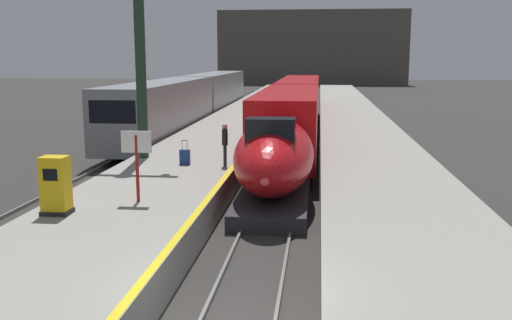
# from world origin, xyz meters

# --- Properties ---
(platform_left) EXTENTS (4.80, 110.00, 1.05)m
(platform_left) POSITION_xyz_m (-4.05, 24.75, 0.53)
(platform_left) COLOR gray
(platform_left) RESTS_ON ground
(platform_right) EXTENTS (4.80, 110.00, 1.05)m
(platform_right) POSITION_xyz_m (4.05, 24.75, 0.53)
(platform_right) COLOR gray
(platform_right) RESTS_ON ground
(platform_left_safety_stripe) EXTENTS (0.20, 107.80, 0.01)m
(platform_left_safety_stripe) POSITION_xyz_m (-1.77, 24.75, 1.05)
(platform_left_safety_stripe) COLOR yellow
(platform_left_safety_stripe) RESTS_ON platform_left
(rail_main_left) EXTENTS (0.08, 110.00, 0.12)m
(rail_main_left) POSITION_xyz_m (-0.75, 27.50, 0.06)
(rail_main_left) COLOR slate
(rail_main_left) RESTS_ON ground
(rail_main_right) EXTENTS (0.08, 110.00, 0.12)m
(rail_main_right) POSITION_xyz_m (0.75, 27.50, 0.06)
(rail_main_right) COLOR slate
(rail_main_right) RESTS_ON ground
(rail_secondary_left) EXTENTS (0.08, 110.00, 0.12)m
(rail_secondary_left) POSITION_xyz_m (-8.85, 27.50, 0.06)
(rail_secondary_left) COLOR slate
(rail_secondary_left) RESTS_ON ground
(rail_secondary_right) EXTENTS (0.08, 110.00, 0.12)m
(rail_secondary_right) POSITION_xyz_m (-7.35, 27.50, 0.06)
(rail_secondary_right) COLOR slate
(rail_secondary_right) RESTS_ON ground
(highspeed_train_main) EXTENTS (2.92, 38.76, 3.60)m
(highspeed_train_main) POSITION_xyz_m (0.00, 25.24, 1.92)
(highspeed_train_main) COLOR #B20F14
(highspeed_train_main) RESTS_ON ground
(regional_train_adjacent) EXTENTS (2.85, 36.60, 3.80)m
(regional_train_adjacent) POSITION_xyz_m (-8.10, 34.21, 2.13)
(regional_train_adjacent) COLOR gray
(regional_train_adjacent) RESTS_ON ground
(station_column_mid) EXTENTS (4.00, 0.68, 9.36)m
(station_column_mid) POSITION_xyz_m (-5.90, 13.66, 6.67)
(station_column_mid) COLOR #1E3828
(station_column_mid) RESTS_ON platform_left
(passenger_near_edge) EXTENTS (0.27, 0.57, 1.69)m
(passenger_near_edge) POSITION_xyz_m (-2.10, 12.04, 2.04)
(passenger_near_edge) COLOR #23232D
(passenger_near_edge) RESTS_ON platform_left
(rolling_suitcase) EXTENTS (0.40, 0.22, 0.98)m
(rolling_suitcase) POSITION_xyz_m (-3.75, 12.18, 1.35)
(rolling_suitcase) COLOR navy
(rolling_suitcase) RESTS_ON platform_left
(ticket_machine_yellow) EXTENTS (0.76, 0.62, 1.60)m
(ticket_machine_yellow) POSITION_xyz_m (-5.55, 4.55, 1.79)
(ticket_machine_yellow) COLOR yellow
(ticket_machine_yellow) RESTS_ON platform_left
(departure_info_board) EXTENTS (0.90, 0.10, 2.12)m
(departure_info_board) POSITION_xyz_m (-3.75, 6.12, 2.56)
(departure_info_board) COLOR maroon
(departure_info_board) RESTS_ON platform_left
(terminus_back_wall) EXTENTS (36.00, 2.00, 14.00)m
(terminus_back_wall) POSITION_xyz_m (0.00, 102.00, 7.00)
(terminus_back_wall) COLOR #4C4742
(terminus_back_wall) RESTS_ON ground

